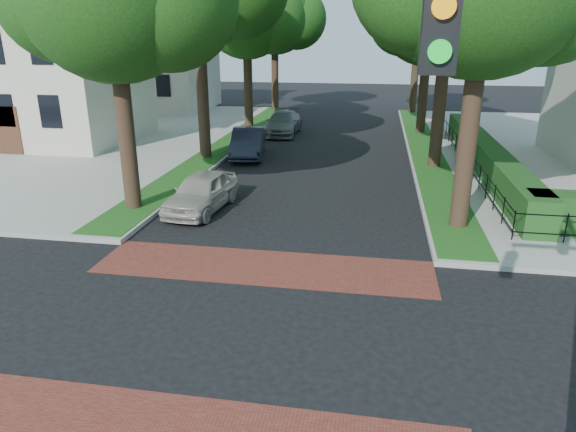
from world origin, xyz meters
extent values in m
plane|color=black|center=(0.00, 0.00, 0.00)|extent=(120.00, 120.00, 0.00)
cube|color=gray|center=(-19.50, 19.00, 0.07)|extent=(30.00, 30.00, 0.15)
cube|color=maroon|center=(0.00, 3.20, 0.01)|extent=(9.00, 2.20, 0.01)
cube|color=#1A4915|center=(5.40, 19.10, 0.16)|extent=(1.60, 29.80, 0.02)
cube|color=#1A4915|center=(-5.40, 19.10, 0.16)|extent=(1.60, 29.80, 0.02)
cylinder|color=black|center=(5.50, 7.00, 3.83)|extent=(0.56, 0.56, 7.35)
cylinder|color=black|center=(5.50, 15.00, 4.00)|extent=(0.56, 0.56, 7.70)
cylinder|color=black|center=(5.50, 24.00, 3.47)|extent=(0.56, 0.56, 6.65)
sphere|color=#16380F|center=(5.50, 24.00, 6.99)|extent=(5.80, 5.80, 5.80)
sphere|color=#16380F|center=(7.09, 24.30, 6.59)|extent=(4.35, 4.35, 4.35)
sphere|color=#16380F|center=(4.05, 23.80, 6.69)|extent=(4.06, 4.06, 4.06)
sphere|color=#16380F|center=(5.60, 25.45, 7.49)|extent=(3.77, 3.77, 3.77)
cylinder|color=black|center=(5.50, 33.00, 3.65)|extent=(0.56, 0.56, 7.00)
sphere|color=#16380F|center=(5.50, 33.00, 7.35)|extent=(6.00, 6.00, 6.00)
sphere|color=#16380F|center=(7.15, 33.30, 6.95)|extent=(4.50, 4.50, 4.50)
sphere|color=#16380F|center=(4.00, 32.80, 7.05)|extent=(4.20, 4.20, 4.20)
sphere|color=#16380F|center=(5.60, 34.50, 7.85)|extent=(3.90, 3.90, 3.90)
cylinder|color=black|center=(-5.50, 7.00, 3.65)|extent=(0.56, 0.56, 7.00)
cylinder|color=black|center=(-5.50, 15.00, 4.17)|extent=(0.56, 0.56, 8.05)
cylinder|color=black|center=(-5.50, 24.00, 3.58)|extent=(0.56, 0.56, 6.86)
sphere|color=#16380F|center=(-5.50, 24.00, 7.21)|extent=(5.60, 5.60, 5.60)
sphere|color=#16380F|center=(-3.96, 24.30, 6.81)|extent=(4.20, 4.20, 4.20)
sphere|color=#16380F|center=(-6.90, 23.80, 6.91)|extent=(3.92, 3.92, 3.92)
sphere|color=#16380F|center=(-5.40, 25.40, 7.71)|extent=(3.64, 3.64, 3.64)
cylinder|color=black|center=(-5.50, 33.00, 3.72)|extent=(0.56, 0.56, 7.14)
sphere|color=#16380F|center=(-5.50, 33.00, 7.49)|extent=(6.20, 6.20, 6.20)
sphere|color=#16380F|center=(-3.79, 33.30, 7.09)|extent=(4.65, 4.65, 4.65)
sphere|color=#16380F|center=(-7.05, 32.80, 7.19)|extent=(4.34, 4.34, 4.34)
sphere|color=#16380F|center=(-5.40, 34.55, 7.99)|extent=(4.03, 4.03, 4.03)
cube|color=#194417|center=(7.70, 15.00, 0.75)|extent=(1.00, 18.00, 1.20)
cube|color=beige|center=(-15.50, 18.00, 3.40)|extent=(9.00, 8.00, 6.50)
cube|color=beige|center=(-15.50, 32.00, 3.40)|extent=(9.00, 8.00, 6.50)
cube|color=black|center=(3.20, -4.60, 6.05)|extent=(0.28, 0.22, 1.00)
cylinder|color=orange|center=(3.20, -4.73, 6.05)|extent=(0.18, 0.05, 0.18)
cylinder|color=#0CB226|center=(3.20, -4.73, 5.73)|extent=(0.18, 0.05, 0.18)
imported|color=#B5B0A3|center=(-3.16, 7.52, 0.67)|extent=(1.97, 4.08, 1.34)
imported|color=#222433|center=(-3.60, 16.05, 0.72)|extent=(2.21, 4.55, 1.44)
imported|color=slate|center=(-2.99, 22.63, 0.69)|extent=(1.96, 4.79, 1.39)
camera|label=1|loc=(2.75, -8.99, 5.84)|focal=32.00mm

